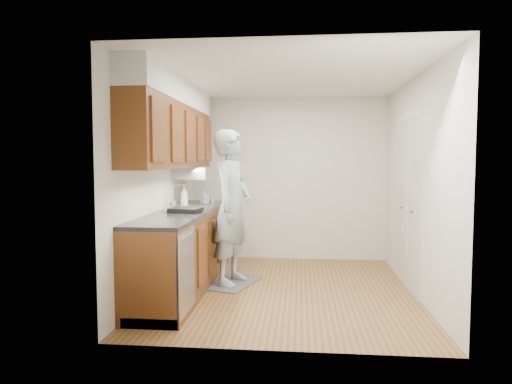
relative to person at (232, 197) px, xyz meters
The scene contains 14 objects.
floor 1.29m from the person, 18.16° to the right, with size 3.50×3.50×0.00m, color olive.
ceiling 1.57m from the person, 18.16° to the right, with size 3.50×3.50×0.00m, color white.
wall_left 0.89m from the person, 165.81° to the right, with size 0.02×3.50×2.50m, color silver.
wall_right 2.17m from the person, ahead, with size 0.02×3.50×2.50m, color silver.
wall_back 1.68m from the person, 66.97° to the left, with size 3.00×0.02×2.50m, color silver.
counter 0.84m from the person, 158.44° to the right, with size 0.64×2.80×1.30m.
upper_cabinets 1.10m from the person, 166.00° to the right, with size 0.47×2.80×1.21m.
closet_door 2.14m from the person, ahead, with size 0.02×1.22×2.05m, color silver.
floor_mat 1.09m from the person, ahead, with size 0.48×0.82×0.02m, color slate.
person is the anchor object (origin of this frame).
soap_bottle_a 0.76m from the person, 154.14° to the left, with size 0.10×0.10×0.27m, color silver.
soap_bottle_b 0.83m from the person, 125.86° to the left, with size 0.09×0.09×0.20m, color silver.
steel_can 0.64m from the person, 123.01° to the left, with size 0.06×0.06×0.11m, color #A5A5AA.
dish_rack 0.65m from the person, 138.26° to the right, with size 0.34×0.29×0.05m, color black.
Camera 1 is at (0.18, -5.34, 1.54)m, focal length 32.00 mm.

